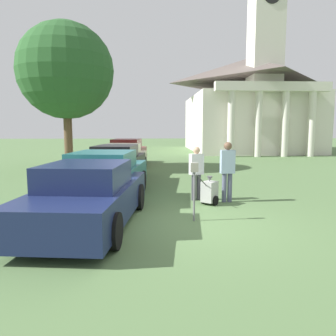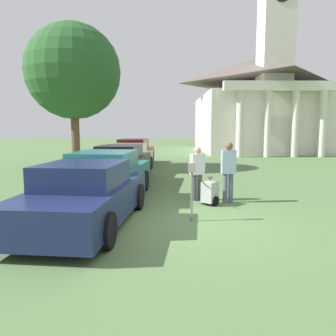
# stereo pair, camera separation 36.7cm
# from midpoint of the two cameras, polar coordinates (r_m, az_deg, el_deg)

# --- Properties ---
(ground_plane) EXTENTS (120.00, 120.00, 0.00)m
(ground_plane) POSITION_cam_midpoint_polar(r_m,az_deg,el_deg) (7.78, 2.95, -9.78)
(ground_plane) COLOR #517042
(parked_car_navy) EXTENTS (2.47, 5.03, 1.47)m
(parked_car_navy) POSITION_cam_midpoint_polar(r_m,az_deg,el_deg) (7.80, -14.95, -4.79)
(parked_car_navy) COLOR #19234C
(parked_car_navy) RESTS_ON ground_plane
(parked_car_teal) EXTENTS (2.50, 5.30, 1.53)m
(parked_car_teal) POSITION_cam_midpoint_polar(r_m,az_deg,el_deg) (10.35, -11.94, -1.61)
(parked_car_teal) COLOR #23666B
(parked_car_teal) RESTS_ON ground_plane
(parked_car_black) EXTENTS (2.33, 4.97, 1.53)m
(parked_car_black) POSITION_cam_midpoint_polar(r_m,az_deg,el_deg) (13.78, -9.69, 0.59)
(parked_car_black) COLOR black
(parked_car_black) RESTS_ON ground_plane
(parked_car_cream) EXTENTS (2.36, 4.94, 1.45)m
(parked_car_cream) POSITION_cam_midpoint_polar(r_m,az_deg,el_deg) (16.67, -8.52, 1.55)
(parked_car_cream) COLOR beige
(parked_car_cream) RESTS_ON ground_plane
(parked_car_maroon) EXTENTS (2.30, 4.80, 1.57)m
(parked_car_maroon) POSITION_cam_midpoint_polar(r_m,az_deg,el_deg) (19.84, -7.64, 2.60)
(parked_car_maroon) COLOR maroon
(parked_car_maroon) RESTS_ON ground_plane
(parking_meter) EXTENTS (0.18, 0.09, 1.42)m
(parking_meter) POSITION_cam_midpoint_polar(r_m,az_deg,el_deg) (7.85, 3.27, -2.24)
(parking_meter) COLOR slate
(parking_meter) RESTS_ON ground_plane
(person_worker) EXTENTS (0.47, 0.35, 1.67)m
(person_worker) POSITION_cam_midpoint_polar(r_m,az_deg,el_deg) (10.14, 3.93, -0.35)
(person_worker) COLOR #3F3F47
(person_worker) RESTS_ON ground_plane
(person_supervisor) EXTENTS (0.43, 0.24, 1.82)m
(person_supervisor) POSITION_cam_midpoint_polar(r_m,az_deg,el_deg) (9.98, 9.28, 0.04)
(person_supervisor) COLOR #515670
(person_supervisor) RESTS_ON ground_plane
(equipment_cart) EXTENTS (0.77, 0.89, 1.00)m
(equipment_cart) POSITION_cam_midpoint_polar(r_m,az_deg,el_deg) (9.68, 6.15, -4.10)
(equipment_cart) COLOR #B2B2AD
(equipment_cart) RESTS_ON ground_plane
(church) EXTENTS (10.72, 13.79, 21.01)m
(church) POSITION_cam_midpoint_polar(r_m,az_deg,el_deg) (32.87, 13.42, 11.64)
(church) COLOR silver
(church) RESTS_ON ground_plane
(shade_tree) EXTENTS (5.01, 5.01, 7.70)m
(shade_tree) POSITION_cam_midpoint_polar(r_m,az_deg,el_deg) (18.70, -17.93, 15.74)
(shade_tree) COLOR brown
(shade_tree) RESTS_ON ground_plane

